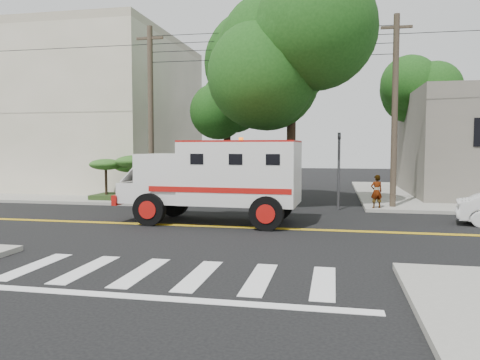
# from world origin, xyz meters

# --- Properties ---
(ground) EXTENTS (100.00, 100.00, 0.00)m
(ground) POSITION_xyz_m (0.00, 0.00, 0.00)
(ground) COLOR black
(ground) RESTS_ON ground
(sidewalk_nw) EXTENTS (17.00, 17.00, 0.15)m
(sidewalk_nw) POSITION_xyz_m (-13.50, 13.50, 0.07)
(sidewalk_nw) COLOR gray
(sidewalk_nw) RESTS_ON ground
(building_left) EXTENTS (16.00, 14.00, 10.00)m
(building_left) POSITION_xyz_m (-15.50, 15.00, 5.15)
(building_left) COLOR #B2AD92
(building_left) RESTS_ON sidewalk_nw
(utility_pole_left) EXTENTS (0.28, 0.28, 9.00)m
(utility_pole_left) POSITION_xyz_m (-5.60, 6.00, 4.50)
(utility_pole_left) COLOR #382D23
(utility_pole_left) RESTS_ON ground
(utility_pole_right) EXTENTS (0.28, 0.28, 9.00)m
(utility_pole_right) POSITION_xyz_m (6.30, 6.20, 4.50)
(utility_pole_right) COLOR #382D23
(utility_pole_right) RESTS_ON ground
(tree_main) EXTENTS (6.08, 5.70, 9.85)m
(tree_main) POSITION_xyz_m (1.94, 6.21, 7.20)
(tree_main) COLOR black
(tree_main) RESTS_ON ground
(tree_left) EXTENTS (4.48, 4.20, 7.70)m
(tree_left) POSITION_xyz_m (-2.68, 11.79, 5.73)
(tree_left) COLOR black
(tree_left) RESTS_ON ground
(tree_right) EXTENTS (4.80, 4.50, 8.20)m
(tree_right) POSITION_xyz_m (8.84, 15.77, 6.09)
(tree_right) COLOR black
(tree_right) RESTS_ON ground
(traffic_signal) EXTENTS (0.15, 0.18, 3.60)m
(traffic_signal) POSITION_xyz_m (3.80, 5.60, 2.23)
(traffic_signal) COLOR #3F3F42
(traffic_signal) RESTS_ON ground
(accessibility_sign) EXTENTS (0.45, 0.10, 2.02)m
(accessibility_sign) POSITION_xyz_m (-6.20, 6.17, 1.37)
(accessibility_sign) COLOR #3F3F42
(accessibility_sign) RESTS_ON ground
(palm_planter) EXTENTS (3.52, 2.63, 2.36)m
(palm_planter) POSITION_xyz_m (-7.44, 6.62, 1.65)
(palm_planter) COLOR #1E3314
(palm_planter) RESTS_ON sidewalk_nw
(armored_truck) EXTENTS (7.07, 3.06, 3.17)m
(armored_truck) POSITION_xyz_m (-0.79, 0.87, 1.81)
(armored_truck) COLOR silver
(armored_truck) RESTS_ON ground
(pedestrian_a) EXTENTS (0.64, 0.53, 1.52)m
(pedestrian_a) POSITION_xyz_m (5.50, 5.50, 0.91)
(pedestrian_a) COLOR gray
(pedestrian_a) RESTS_ON sidewalk_ne
(pedestrian_b) EXTENTS (0.93, 0.77, 1.72)m
(pedestrian_b) POSITION_xyz_m (9.65, 9.22, 1.01)
(pedestrian_b) COLOR gray
(pedestrian_b) RESTS_ON sidewalk_ne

